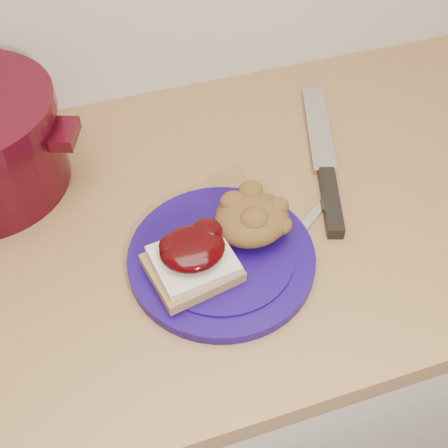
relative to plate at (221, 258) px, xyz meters
name	(u,v)px	position (x,y,z in m)	size (l,w,h in m)	color
base_cabinet	(184,375)	(-0.05, 0.09, -0.48)	(4.00, 0.60, 0.86)	beige
plate	(221,258)	(0.00, 0.00, 0.00)	(0.24, 0.24, 0.02)	#150654
sandwich	(192,259)	(-0.04, -0.01, 0.03)	(0.12, 0.11, 0.05)	olive
stuffing_mound	(252,220)	(0.05, 0.02, 0.04)	(0.10, 0.09, 0.05)	brown
chef_knife	(327,179)	(0.19, 0.09, 0.00)	(0.13, 0.32, 0.02)	black
butter_knife	(299,233)	(0.11, 0.01, 0.00)	(0.16, 0.01, 0.00)	silver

